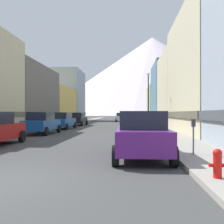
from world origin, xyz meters
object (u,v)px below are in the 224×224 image
(car_left_3, at_px, (78,119))
(car_right_0, at_px, (141,134))
(car_left_2, at_px, (63,121))
(potted_plant_0, at_px, (5,127))
(car_right_3, at_px, (133,120))
(fire_hydrant_near, at_px, (217,162))
(car_left_1, at_px, (42,123))
(parking_meter_near, at_px, (193,132))
(car_driving_0, at_px, (121,117))
(streetlamp_right, at_px, (148,91))
(car_right_1, at_px, (136,126))
(car_right_2, at_px, (134,121))

(car_left_3, height_order, car_right_0, same)
(car_left_2, height_order, potted_plant_0, car_left_2)
(car_right_3, bearing_deg, fire_hydrant_near, -86.29)
(potted_plant_0, bearing_deg, car_left_1, -2.14)
(car_left_2, distance_m, parking_meter_near, 19.29)
(car_left_3, distance_m, parking_meter_near, 26.51)
(car_driving_0, bearing_deg, car_right_0, -87.00)
(car_right_3, distance_m, car_driving_0, 20.08)
(car_driving_0, bearing_deg, car_left_1, -99.70)
(car_driving_0, height_order, streetlamp_right, streetlamp_right)
(car_left_1, bearing_deg, streetlamp_right, 34.47)
(car_left_2, bearing_deg, car_right_1, -53.08)
(car_left_3, distance_m, streetlamp_right, 12.60)
(car_left_3, bearing_deg, car_left_2, -90.00)
(car_right_3, relative_size, car_driving_0, 1.01)
(car_left_1, relative_size, parking_meter_near, 3.32)
(car_right_0, bearing_deg, car_left_3, 107.09)
(car_left_3, relative_size, potted_plant_0, 5.52)
(car_left_1, xyz_separation_m, car_right_1, (7.60, -3.72, 0.00))
(car_left_2, relative_size, car_driving_0, 1.01)
(potted_plant_0, xyz_separation_m, streetlamp_right, (12.35, 6.16, 3.43))
(car_right_3, bearing_deg, car_left_2, -145.55)
(car_left_2, xyz_separation_m, parking_meter_near, (9.55, -16.76, 0.11))
(car_left_3, height_order, car_driving_0, same)
(parking_meter_near, bearing_deg, streetlamp_right, 91.38)
(car_left_1, distance_m, car_right_2, 9.28)
(car_driving_0, distance_m, streetlamp_right, 25.76)
(car_left_2, height_order, car_driving_0, same)
(car_right_3, height_order, car_driving_0, same)
(car_left_3, xyz_separation_m, car_right_2, (7.60, -9.06, 0.00))
(car_right_1, height_order, car_driving_0, same)
(potted_plant_0, bearing_deg, car_left_2, 63.04)
(car_left_2, distance_m, car_right_3, 9.22)
(car_left_2, distance_m, streetlamp_right, 9.66)
(car_driving_0, distance_m, potted_plant_0, 32.62)
(car_left_2, relative_size, parking_meter_near, 3.35)
(car_left_2, relative_size, car_right_3, 1.00)
(car_left_1, relative_size, car_left_2, 0.99)
(potted_plant_0, bearing_deg, car_right_0, -44.09)
(car_right_0, distance_m, car_right_3, 21.97)
(car_left_3, height_order, potted_plant_0, car_left_3)
(car_right_0, height_order, potted_plant_0, car_right_0)
(car_left_3, relative_size, car_driving_0, 1.01)
(car_left_1, bearing_deg, car_left_2, 90.01)
(car_left_1, relative_size, car_right_1, 0.99)
(car_left_1, distance_m, car_driving_0, 32.04)
(car_right_3, bearing_deg, car_right_0, -90.00)
(car_left_1, height_order, car_right_2, same)
(car_left_2, height_order, car_left_3, same)
(fire_hydrant_near, bearing_deg, parking_meter_near, 84.99)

